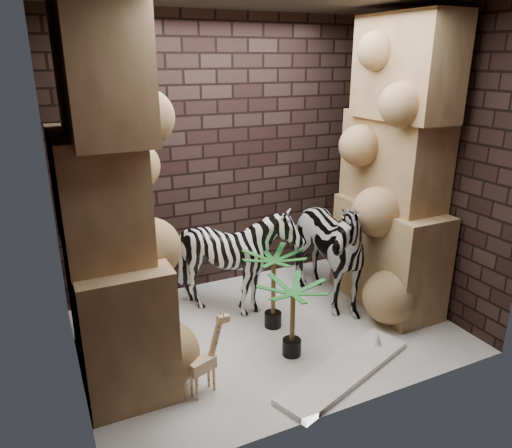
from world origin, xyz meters
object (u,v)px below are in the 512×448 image
giraffe_toy (202,357)px  palm_front (273,290)px  zebra_right (320,238)px  palm_back (292,320)px  surfboard (345,371)px  zebra_left (237,264)px

giraffe_toy → palm_front: palm_front is taller
zebra_right → giraffe_toy: size_ratio=2.27×
palm_back → surfboard: (0.27, -0.44, -0.33)m
palm_back → surfboard: bearing=-58.0°
giraffe_toy → surfboard: bearing=-32.2°
palm_back → surfboard: size_ratio=0.49×
giraffe_toy → surfboard: giraffe_toy is taller
giraffe_toy → zebra_left: bearing=35.8°
palm_back → surfboard: palm_back is taller
zebra_right → zebra_left: zebra_right is taller
giraffe_toy → zebra_right: bearing=9.8°
zebra_right → palm_front: bearing=-161.7°
giraffe_toy → palm_front: bearing=15.4°
giraffe_toy → surfboard: (1.17, -0.28, -0.31)m
palm_front → surfboard: 1.03m
zebra_right → palm_front: zebra_right is taller
palm_back → giraffe_toy: bearing=-169.9°
giraffe_toy → palm_back: bearing=-8.9°
zebra_right → giraffe_toy: zebra_right is taller
zebra_right → surfboard: bearing=-112.9°
zebra_left → giraffe_toy: size_ratio=1.78×
zebra_right → zebra_left: size_ratio=1.27×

